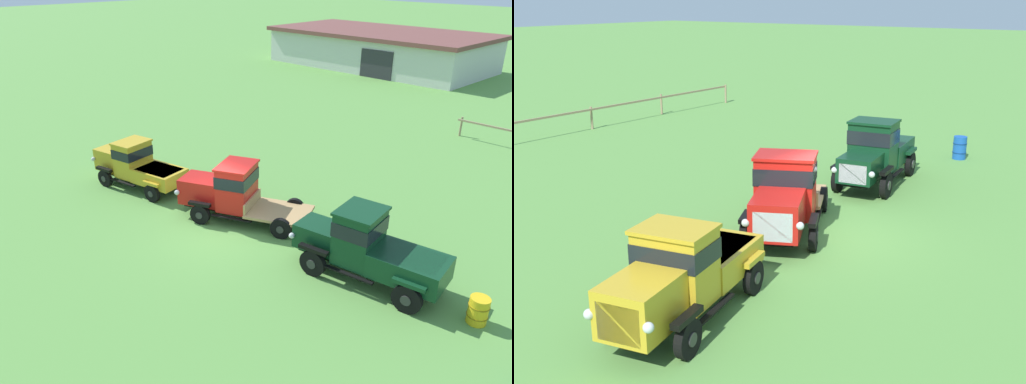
{
  "view_description": "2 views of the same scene",
  "coord_description": "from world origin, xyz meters",
  "views": [
    {
      "loc": [
        12.75,
        -10.21,
        9.09
      ],
      "look_at": [
        -0.05,
        2.05,
        1.0
      ],
      "focal_mm": 35.0,
      "sensor_mm": 36.0,
      "label": 1
    },
    {
      "loc": [
        -14.41,
        -8.1,
        6.37
      ],
      "look_at": [
        -0.05,
        2.05,
        1.0
      ],
      "focal_mm": 45.0,
      "sensor_mm": 36.0,
      "label": 2
    }
  ],
  "objects": [
    {
      "name": "vintage_truck_second_in_line",
      "position": [
        -0.58,
        1.21,
        1.16
      ],
      "size": [
        5.4,
        3.77,
        2.28
      ],
      "color": "black",
      "rests_on": "ground"
    },
    {
      "name": "oil_drum_near_fence",
      "position": [
        10.89,
        0.31,
        0.47
      ],
      "size": [
        0.56,
        0.56,
        0.93
      ],
      "color": "#1951B2",
      "rests_on": "ground"
    },
    {
      "name": "paddock_fence",
      "position": [
        8.78,
        17.43,
        0.86
      ],
      "size": [
        16.01,
        0.52,
        1.12
      ],
      "color": "#997F60",
      "rests_on": "ground"
    },
    {
      "name": "ground_plane",
      "position": [
        0.0,
        0.0,
        0.0
      ],
      "size": [
        240.0,
        240.0,
        0.0
      ],
      "primitive_type": "plane",
      "color": "#5B9342"
    },
    {
      "name": "vintage_truck_foreground_near",
      "position": [
        -5.77,
        0.19,
        1.04
      ],
      "size": [
        4.84,
        2.6,
        2.09
      ],
      "color": "black",
      "rests_on": "ground"
    },
    {
      "name": "oil_drum_beside_row",
      "position": [
        8.94,
        1.94,
        0.41
      ],
      "size": [
        0.57,
        0.57,
        0.81
      ],
      "color": "gold",
      "rests_on": "ground"
    },
    {
      "name": "vintage_truck_midrow_center",
      "position": [
        5.53,
        1.48,
        1.16
      ],
      "size": [
        5.1,
        2.5,
        2.34
      ],
      "color": "black",
      "rests_on": "ground"
    }
  ]
}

